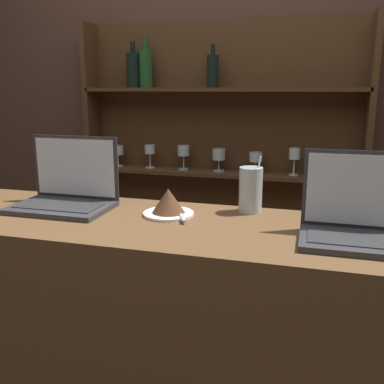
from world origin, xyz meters
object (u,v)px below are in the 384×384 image
(laptop_near, at_px, (66,192))
(water_glass, at_px, (251,190))
(cake_plate, at_px, (168,204))
(laptop_far, at_px, (354,220))

(laptop_near, bearing_deg, water_glass, 10.27)
(cake_plate, bearing_deg, laptop_near, -179.84)
(laptop_near, relative_size, water_glass, 1.74)
(water_glass, bearing_deg, laptop_near, -169.73)
(laptop_far, distance_m, cake_plate, 0.60)
(laptop_far, relative_size, cake_plate, 1.64)
(laptop_far, height_order, cake_plate, laptop_far)
(laptop_near, distance_m, cake_plate, 0.39)
(laptop_near, height_order, cake_plate, laptop_near)
(cake_plate, xyz_separation_m, water_glass, (0.26, 0.12, 0.04))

